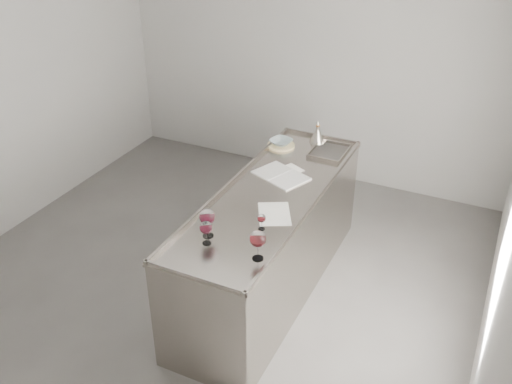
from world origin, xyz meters
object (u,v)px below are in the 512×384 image
at_px(wine_glass_left, 206,228).
at_px(wine_glass_small, 262,219).
at_px(ceramic_bowl, 281,142).
at_px(wine_funnel, 317,136).
at_px(notebook, 281,175).
at_px(wine_glass_middle, 207,217).
at_px(counter, 270,242).
at_px(wine_glass_right, 258,240).

xyz_separation_m(wine_glass_left, wine_glass_small, (0.27, 0.32, -0.04)).
bearing_deg(ceramic_bowl, wine_glass_small, -72.42).
bearing_deg(wine_funnel, wine_glass_small, -84.47).
bearing_deg(wine_funnel, notebook, -93.10).
distance_m(wine_glass_middle, ceramic_bowl, 1.58).
xyz_separation_m(wine_glass_small, wine_funnel, (-0.15, 1.57, -0.02)).
height_order(counter, wine_glass_small, wine_glass_small).
relative_size(counter, wine_funnel, 11.08).
bearing_deg(ceramic_bowl, wine_glass_middle, -85.79).
xyz_separation_m(wine_glass_right, wine_funnel, (-0.28, 1.90, -0.09)).
height_order(wine_glass_right, wine_glass_small, wine_glass_right).
height_order(ceramic_bowl, wine_funnel, wine_funnel).
relative_size(wine_glass_middle, ceramic_bowl, 1.11).
height_order(wine_glass_small, notebook, wine_glass_small).
xyz_separation_m(wine_glass_right, ceramic_bowl, (-0.55, 1.66, -0.11)).
height_order(wine_glass_right, wine_funnel, same).
bearing_deg(wine_glass_left, wine_glass_small, 50.29).
distance_m(counter, wine_glass_middle, 0.97).
bearing_deg(notebook, ceramic_bowl, 135.81).
bearing_deg(counter, ceramic_bowl, 108.02).
bearing_deg(wine_funnel, counter, -89.76).
relative_size(counter, wine_glass_left, 13.65).
xyz_separation_m(wine_glass_middle, wine_glass_right, (0.43, -0.09, -0.00)).
xyz_separation_m(wine_glass_middle, notebook, (0.11, 1.04, -0.15)).
distance_m(counter, wine_glass_right, 1.06).
bearing_deg(counter, wine_glass_middle, -102.32).
bearing_deg(wine_glass_left, wine_funnel, 86.42).
xyz_separation_m(wine_glass_middle, wine_glass_small, (0.31, 0.24, -0.07)).
bearing_deg(counter, notebook, 98.41).
distance_m(wine_glass_left, wine_glass_right, 0.40).
xyz_separation_m(counter, wine_glass_right, (0.27, -0.82, 0.62)).
xyz_separation_m(ceramic_bowl, wine_funnel, (0.27, 0.23, 0.02)).
bearing_deg(notebook, counter, -58.99).
bearing_deg(wine_glass_left, ceramic_bowl, 95.26).
distance_m(wine_glass_right, ceramic_bowl, 1.76).
height_order(counter, wine_glass_right, wine_glass_right).
distance_m(counter, ceramic_bowl, 1.03).
relative_size(counter, wine_glass_middle, 10.96).
distance_m(wine_glass_right, wine_glass_small, 0.36).
distance_m(counter, wine_funnel, 1.20).
bearing_deg(notebook, wine_glass_right, -51.55).
relative_size(wine_glass_middle, wine_funnel, 1.01).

